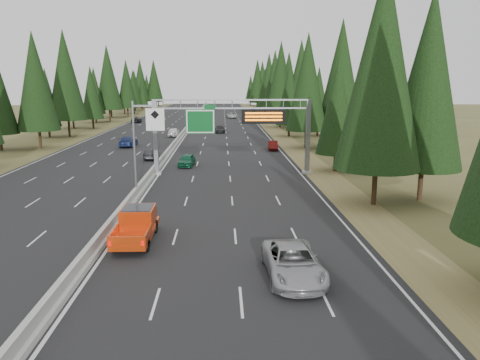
# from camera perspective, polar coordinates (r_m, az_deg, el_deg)

# --- Properties ---
(road) EXTENTS (32.00, 260.00, 0.08)m
(road) POSITION_cam_1_polar(r_m,az_deg,el_deg) (94.21, -6.63, 5.89)
(road) COLOR black
(road) RESTS_ON ground
(shoulder_right) EXTENTS (3.60, 260.00, 0.06)m
(shoulder_right) POSITION_cam_1_polar(r_m,az_deg,el_deg) (94.53, 4.25, 5.95)
(shoulder_right) COLOR olive
(shoulder_right) RESTS_ON ground
(shoulder_left) EXTENTS (3.60, 260.00, 0.06)m
(shoulder_left) POSITION_cam_1_polar(r_m,az_deg,el_deg) (97.21, -17.19, 5.62)
(shoulder_left) COLOR #4F4C24
(shoulder_left) RESTS_ON ground
(median_barrier) EXTENTS (0.70, 260.00, 0.85)m
(median_barrier) POSITION_cam_1_polar(r_m,az_deg,el_deg) (94.18, -6.63, 6.11)
(median_barrier) COLOR #989993
(median_barrier) RESTS_ON road
(sign_gantry) EXTENTS (16.75, 0.98, 7.80)m
(sign_gantry) POSITION_cam_1_polar(r_m,az_deg,el_deg) (48.56, -0.20, 6.75)
(sign_gantry) COLOR slate
(sign_gantry) RESTS_ON road
(hov_sign_pole) EXTENTS (2.80, 0.50, 8.00)m
(hov_sign_pole) POSITION_cam_1_polar(r_m,az_deg,el_deg) (39.28, -11.95, 4.52)
(hov_sign_pole) COLOR slate
(hov_sign_pole) RESTS_ON road
(tree_row_right) EXTENTS (12.54, 241.66, 18.96)m
(tree_row_right) POSITION_cam_1_polar(r_m,az_deg,el_deg) (85.96, 7.87, 11.78)
(tree_row_right) COLOR black
(tree_row_right) RESTS_ON ground
(tree_row_left) EXTENTS (11.98, 240.46, 18.82)m
(tree_row_left) POSITION_cam_1_polar(r_m,az_deg,el_deg) (88.54, -21.92, 10.80)
(tree_row_left) COLOR black
(tree_row_left) RESTS_ON ground
(silver_minivan) EXTENTS (2.81, 5.76, 1.58)m
(silver_minivan) POSITION_cam_1_polar(r_m,az_deg,el_deg) (23.37, 6.48, -9.95)
(silver_minivan) COLOR #9A9A9E
(silver_minivan) RESTS_ON road
(red_pickup) EXTENTS (2.07, 5.81, 1.89)m
(red_pickup) POSITION_cam_1_polar(r_m,az_deg,el_deg) (29.34, -12.45, -5.08)
(red_pickup) COLOR black
(red_pickup) RESTS_ON road
(car_ahead_green) EXTENTS (2.04, 4.22, 1.39)m
(car_ahead_green) POSITION_cam_1_polar(r_m,az_deg,el_deg) (54.32, -6.50, 2.42)
(car_ahead_green) COLOR #145738
(car_ahead_green) RESTS_ON road
(car_ahead_dkred) EXTENTS (1.61, 3.96, 1.28)m
(car_ahead_dkred) POSITION_cam_1_polar(r_m,az_deg,el_deg) (67.41, 4.02, 4.22)
(car_ahead_dkred) COLOR #530E0B
(car_ahead_dkred) RESTS_ON road
(car_ahead_dkgrey) EXTENTS (1.99, 4.69, 1.35)m
(car_ahead_dkgrey) POSITION_cam_1_polar(r_m,az_deg,el_deg) (91.28, -2.45, 6.22)
(car_ahead_dkgrey) COLOR black
(car_ahead_dkgrey) RESTS_ON road
(car_ahead_white) EXTENTS (2.67, 5.34, 1.45)m
(car_ahead_white) POSITION_cam_1_polar(r_m,az_deg,el_deg) (129.65, -1.03, 7.87)
(car_ahead_white) COLOR #B3B3B3
(car_ahead_white) RESTS_ON road
(car_ahead_far) EXTENTS (2.39, 4.90, 1.61)m
(car_ahead_far) POSITION_cam_1_polar(r_m,az_deg,el_deg) (146.70, -4.48, 8.32)
(car_ahead_far) COLOR black
(car_ahead_far) RESTS_ON road
(car_onc_near) EXTENTS (1.51, 4.01, 1.31)m
(car_onc_near) POSITION_cam_1_polar(r_m,az_deg,el_deg) (60.04, -10.72, 3.14)
(car_onc_near) COLOR black
(car_onc_near) RESTS_ON road
(car_onc_blue) EXTENTS (2.18, 5.32, 1.54)m
(car_onc_blue) POSITION_cam_1_polar(r_m,az_deg,el_deg) (72.93, -13.48, 4.60)
(car_onc_blue) COLOR navy
(car_onc_blue) RESTS_ON road
(car_onc_white) EXTENTS (1.88, 4.65, 1.58)m
(car_onc_white) POSITION_cam_1_polar(r_m,az_deg,el_deg) (85.53, -8.09, 5.82)
(car_onc_white) COLOR white
(car_onc_white) RESTS_ON road
(car_onc_far) EXTENTS (2.79, 5.17, 1.38)m
(car_onc_far) POSITION_cam_1_polar(r_m,az_deg,el_deg) (118.11, -12.52, 7.21)
(car_onc_far) COLOR black
(car_onc_far) RESTS_ON road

